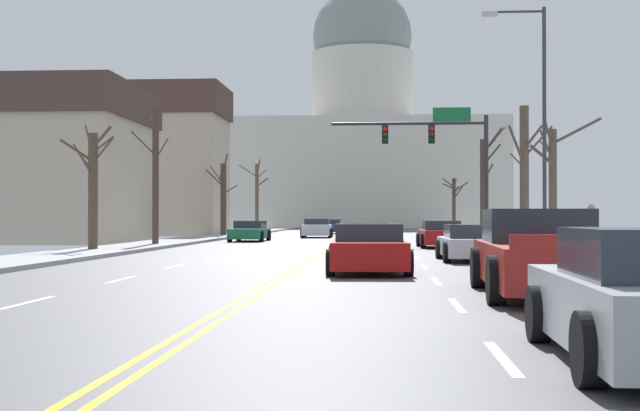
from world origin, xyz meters
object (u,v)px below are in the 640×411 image
(pedestrian_00, at_px, (592,228))
(bicycle_parked, at_px, (535,242))
(sedan_oncoming_00, at_px, (250,231))
(street_lamp_right, at_px, (537,108))
(sedan_oncoming_01, at_px, (317,228))
(sedan_near_03, at_px, (368,249))
(sedan_near_02, at_px, (470,244))
(sedan_oncoming_02, at_px, (331,227))
(signal_gantry, at_px, (442,146))
(sedan_near_00, at_px, (441,235))
(sedan_near_01, at_px, (366,238))
(pickup_truck_near_04, at_px, (542,256))

(pedestrian_00, xyz_separation_m, bicycle_parked, (-0.94, 4.45, -0.56))
(sedan_oncoming_00, bearing_deg, street_lamp_right, -52.48)
(sedan_oncoming_01, bearing_deg, sedan_near_03, -83.84)
(street_lamp_right, distance_m, sedan_near_02, 6.84)
(sedan_near_02, xyz_separation_m, sedan_oncoming_02, (-6.81, 42.19, -0.01))
(signal_gantry, height_order, sedan_near_00, signal_gantry)
(street_lamp_right, relative_size, sedan_oncoming_00, 1.89)
(sedan_near_03, bearing_deg, pedestrian_00, 37.82)
(sedan_near_01, xyz_separation_m, sedan_near_02, (3.40, -6.00, -0.01))
(sedan_near_01, relative_size, sedan_oncoming_02, 1.03)
(street_lamp_right, distance_m, sedan_oncoming_01, 28.03)
(pickup_truck_near_04, bearing_deg, sedan_oncoming_00, 107.21)
(bicycle_parked, bearing_deg, sedan_oncoming_02, 103.74)
(pedestrian_00, bearing_deg, pickup_truck_near_04, -107.38)
(sedan_near_01, bearing_deg, sedan_near_03, -88.76)
(sedan_oncoming_00, relative_size, sedan_oncoming_01, 1.07)
(sedan_near_02, xyz_separation_m, bicycle_parked, (2.63, 3.56, -0.06))
(sedan_near_01, height_order, pickup_truck_near_04, pickup_truck_near_04)
(sedan_oncoming_01, relative_size, bicycle_parked, 2.47)
(sedan_near_03, distance_m, pickup_truck_near_04, 6.81)
(signal_gantry, xyz_separation_m, street_lamp_right, (2.54, -12.41, 0.37))
(street_lamp_right, relative_size, pedestrian_00, 5.40)
(sedan_oncoming_00, distance_m, sedan_oncoming_02, 21.51)
(signal_gantry, xyz_separation_m, pickup_truck_near_04, (-0.20, -28.56, -4.24))
(sedan_near_03, bearing_deg, street_lamp_right, 59.62)
(street_lamp_right, height_order, sedan_near_02, street_lamp_right)
(pedestrian_00, bearing_deg, sedan_oncoming_02, 103.55)
(sedan_near_03, bearing_deg, sedan_oncoming_01, 96.16)
(street_lamp_right, distance_m, sedan_oncoming_00, 21.83)
(sedan_oncoming_01, bearing_deg, sedan_oncoming_02, 89.04)
(street_lamp_right, distance_m, sedan_near_03, 12.67)
(signal_gantry, relative_size, pickup_truck_near_04, 1.38)
(sedan_near_02, distance_m, sedan_oncoming_01, 30.67)
(sedan_near_02, distance_m, sedan_oncoming_02, 42.73)
(sedan_oncoming_00, distance_m, pedestrian_00, 25.80)
(sedan_near_00, relative_size, sedan_near_01, 0.95)
(street_lamp_right, distance_m, sedan_oncoming_02, 39.63)
(street_lamp_right, xyz_separation_m, sedan_near_02, (-2.80, -4.04, -4.76))
(signal_gantry, height_order, street_lamp_right, street_lamp_right)
(pedestrian_00, bearing_deg, sedan_near_01, 135.33)
(street_lamp_right, distance_m, sedan_near_00, 9.47)
(signal_gantry, xyz_separation_m, bicycle_parked, (2.37, -12.89, -4.45))
(pedestrian_00, bearing_deg, sedan_near_03, -142.18)
(bicycle_parked, bearing_deg, street_lamp_right, 70.06)
(sedan_oncoming_00, xyz_separation_m, pedestrian_00, (13.74, -21.83, 0.50))
(sedan_near_03, distance_m, sedan_oncoming_02, 48.43)
(sedan_oncoming_00, xyz_separation_m, sedan_oncoming_01, (3.15, 8.92, 0.05))
(sedan_near_02, bearing_deg, sedan_near_01, 119.55)
(street_lamp_right, distance_m, pickup_truck_near_04, 17.01)
(sedan_near_01, distance_m, sedan_near_03, 12.11)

